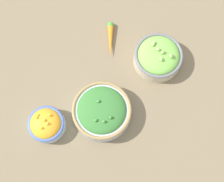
{
  "coord_description": "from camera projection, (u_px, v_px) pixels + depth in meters",
  "views": [
    {
      "loc": [
        -0.29,
        -0.14,
        1.08
      ],
      "look_at": [
        0.0,
        0.0,
        0.03
      ],
      "focal_mm": 50.0,
      "sensor_mm": 36.0,
      "label": 1
    }
  ],
  "objects": [
    {
      "name": "ground_plane",
      "position": [
        112.0,
        93.0,
        1.13
      ],
      "size": [
        3.0,
        3.0,
        0.0
      ],
      "primitive_type": "plane",
      "color": "#75664C"
    },
    {
      "name": "bowl_broccoli",
      "position": [
        103.0,
        111.0,
        1.07
      ],
      "size": [
        0.2,
        0.2,
        0.08
      ],
      "color": "#B2C1CC",
      "rests_on": "ground_plane"
    },
    {
      "name": "bowl_squash",
      "position": [
        46.0,
        124.0,
        1.06
      ],
      "size": [
        0.12,
        0.12,
        0.08
      ],
      "color": "#B2C1CC",
      "rests_on": "ground_plane"
    },
    {
      "name": "bowl_lettuce",
      "position": [
        158.0,
        57.0,
        1.12
      ],
      "size": [
        0.18,
        0.18,
        0.09
      ],
      "color": "beige",
      "rests_on": "ground_plane"
    },
    {
      "name": "loose_carrot",
      "position": [
        110.0,
        38.0,
        1.18
      ],
      "size": [
        0.14,
        0.08,
        0.03
      ],
      "rotation": [
        0.0,
        0.0,
        3.58
      ],
      "color": "orange",
      "rests_on": "ground_plane"
    }
  ]
}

